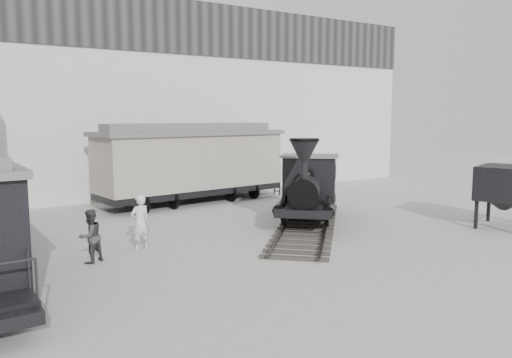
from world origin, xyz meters
TOP-DOWN VIEW (x-y plane):
  - ground at (0.00, 0.00)m, footprint 90.00×90.00m
  - north_wall at (0.00, 14.98)m, footprint 34.00×2.51m
  - locomotive at (1.63, 3.90)m, footprint 8.54×9.06m
  - boxcar at (-0.41, 11.23)m, footprint 10.52×4.44m
  - visitor_a at (-5.87, 3.51)m, footprint 0.76×0.57m
  - visitor_b at (-7.70, 2.82)m, footprint 1.02×0.94m
  - coal_hopper at (7.89, -0.96)m, footprint 2.82×2.56m

SIDE VIEW (x-z plane):
  - ground at x=0.00m, z-range 0.00..0.00m
  - visitor_b at x=-7.70m, z-range 0.00..1.68m
  - visitor_a at x=-5.87m, z-range 0.00..1.90m
  - locomotive at x=1.63m, z-range -0.47..3.14m
  - coal_hopper at x=7.89m, z-range 0.38..2.91m
  - boxcar at x=-0.41m, z-range 0.10..4.28m
  - north_wall at x=0.00m, z-range 0.05..11.05m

